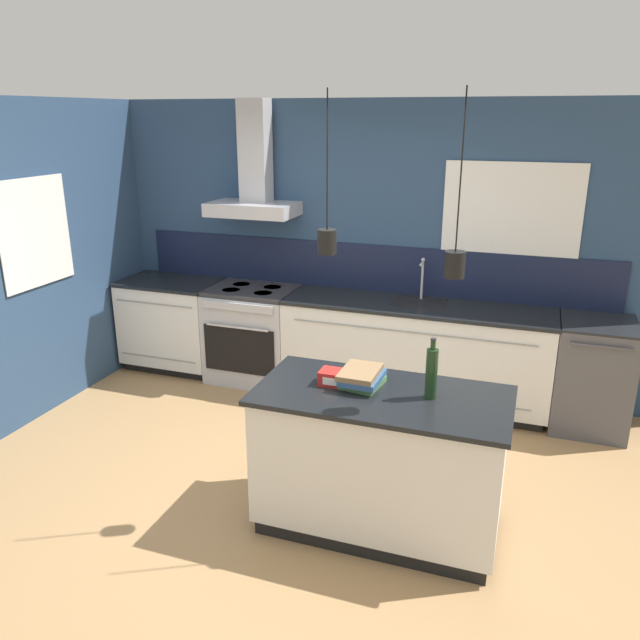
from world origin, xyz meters
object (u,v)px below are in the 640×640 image
Objects in this scene: oven_range at (253,334)px; red_supply_box at (335,378)px; book_stack at (361,377)px; dishwasher at (592,375)px; bottle_on_island at (431,373)px.

red_supply_box reaches higher than oven_range.
book_stack is 1.69× the size of red_supply_box.
book_stack is at bearing 13.75° from red_supply_box.
oven_range is 4.94× the size of red_supply_box.
book_stack reaches higher than dishwasher.
red_supply_box is at bearing -179.90° from bottle_on_island.
oven_range is 2.76m from bottle_on_island.
oven_range is 2.49× the size of bottle_on_island.
oven_range is 2.35m from red_supply_box.
dishwasher is at bearing 48.61° from red_supply_box.
oven_range is 1.00× the size of dishwasher.
oven_range is at bearing 131.28° from book_stack.
bottle_on_island reaches higher than dishwasher.
bottle_on_island is at bearing 0.10° from red_supply_box.
dishwasher is 2.92× the size of book_stack.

